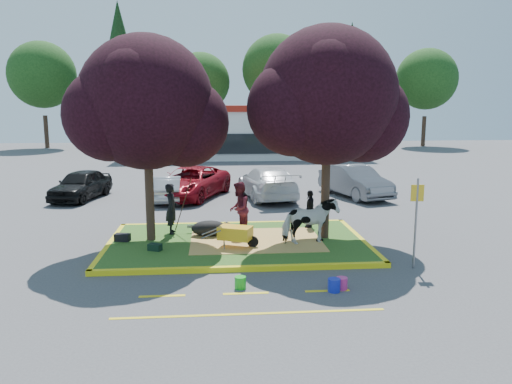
{
  "coord_description": "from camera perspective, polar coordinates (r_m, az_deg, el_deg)",
  "views": [
    {
      "loc": [
        -0.72,
        -15.6,
        4.51
      ],
      "look_at": [
        0.65,
        0.5,
        1.65
      ],
      "focal_mm": 35.0,
      "sensor_mm": 36.0,
      "label": 1
    }
  ],
  "objects": [
    {
      "name": "treeline",
      "position": [
        53.34,
        -2.83,
        13.47
      ],
      "size": [
        46.58,
        7.8,
        14.63
      ],
      "color": "black",
      "rests_on": "ground"
    },
    {
      "name": "gear_bag_green",
      "position": [
        15.43,
        -11.48,
        -6.19
      ],
      "size": [
        0.45,
        0.38,
        0.21
      ],
      "primitive_type": "cube",
      "rotation": [
        0.0,
        0.0,
        -0.41
      ],
      "color": "black",
      "rests_on": "median_island"
    },
    {
      "name": "visitor_b",
      "position": [
        17.85,
        6.19,
        -1.94
      ],
      "size": [
        0.56,
        0.86,
        1.36
      ],
      "primitive_type": "imported",
      "rotation": [
        0.0,
        0.0,
        -1.88
      ],
      "color": "black",
      "rests_on": "median_island"
    },
    {
      "name": "wheelbarrow",
      "position": [
        15.33,
        -2.34,
        -4.72
      ],
      "size": [
        1.76,
        0.92,
        0.67
      ],
      "rotation": [
        0.0,
        0.0,
        -0.4
      ],
      "color": "black",
      "rests_on": "median_island"
    },
    {
      "name": "ground",
      "position": [
        16.25,
        -2.13,
        -6.09
      ],
      "size": [
        90.0,
        90.0,
        0.0
      ],
      "primitive_type": "plane",
      "color": "#424244",
      "rests_on": "ground"
    },
    {
      "name": "car_white",
      "position": [
        24.2,
        1.31,
        1.11
      ],
      "size": [
        2.82,
        5.5,
        1.53
      ],
      "primitive_type": "imported",
      "rotation": [
        0.0,
        0.0,
        3.28
      ],
      "color": "silver",
      "rests_on": "ground"
    },
    {
      "name": "curb_left",
      "position": [
        16.56,
        -16.46,
        -5.93
      ],
      "size": [
        0.16,
        5.3,
        0.15
      ],
      "primitive_type": "cube",
      "color": "yellow",
      "rests_on": "ground"
    },
    {
      "name": "bucket_blue",
      "position": [
        12.49,
        8.91,
        -10.47
      ],
      "size": [
        0.38,
        0.38,
        0.33
      ],
      "primitive_type": "cylinder",
      "rotation": [
        0.0,
        0.0,
        -0.31
      ],
      "color": "#1625B4",
      "rests_on": "ground"
    },
    {
      "name": "tree_purple_left",
      "position": [
        16.11,
        -12.36,
        9.26
      ],
      "size": [
        5.06,
        4.2,
        6.51
      ],
      "color": "black",
      "rests_on": "median_island"
    },
    {
      "name": "fire_lane_stripe_b",
      "position": [
        12.28,
        -1.17,
        -11.51
      ],
      "size": [
        1.1,
        0.12,
        0.01
      ],
      "primitive_type": "cube",
      "color": "yellow",
      "rests_on": "ground"
    },
    {
      "name": "fire_lane_stripe_a",
      "position": [
        12.32,
        -10.69,
        -11.61
      ],
      "size": [
        1.1,
        0.12,
        0.01
      ],
      "primitive_type": "cube",
      "color": "yellow",
      "rests_on": "ground"
    },
    {
      "name": "straw_bedding",
      "position": [
        16.25,
        -0.01,
        -5.52
      ],
      "size": [
        4.2,
        3.0,
        0.01
      ],
      "primitive_type": "cube",
      "color": "tan",
      "rests_on": "median_island"
    },
    {
      "name": "calf",
      "position": [
        16.79,
        -5.37,
        -4.15
      ],
      "size": [
        1.29,
        0.86,
        0.52
      ],
      "primitive_type": "ellipsoid",
      "rotation": [
        0.0,
        0.0,
        0.16
      ],
      "color": "black",
      "rests_on": "median_island"
    },
    {
      "name": "car_grey",
      "position": [
        24.97,
        11.25,
        1.2
      ],
      "size": [
        2.88,
        4.92,
        1.53
      ],
      "primitive_type": "imported",
      "rotation": [
        0.0,
        0.0,
        0.29
      ],
      "color": "#5B5D62",
      "rests_on": "ground"
    },
    {
      "name": "retail_building",
      "position": [
        43.73,
        -1.3,
        7.05
      ],
      "size": [
        20.4,
        8.4,
        4.4
      ],
      "color": "silver",
      "rests_on": "ground"
    },
    {
      "name": "cow",
      "position": [
        15.76,
        6.17,
        -3.34
      ],
      "size": [
        1.87,
        1.18,
        1.46
      ],
      "primitive_type": "imported",
      "rotation": [
        0.0,
        0.0,
        1.81
      ],
      "color": "white",
      "rests_on": "median_island"
    },
    {
      "name": "curb_near",
      "position": [
        13.77,
        -1.61,
        -8.76
      ],
      "size": [
        8.3,
        0.16,
        0.15
      ],
      "primitive_type": "cube",
      "color": "yellow",
      "rests_on": "ground"
    },
    {
      "name": "handler",
      "position": [
        17.17,
        -9.63,
        -1.88
      ],
      "size": [
        0.47,
        0.66,
        1.72
      ],
      "primitive_type": "imported",
      "rotation": [
        0.0,
        0.0,
        1.66
      ],
      "color": "black",
      "rests_on": "median_island"
    },
    {
      "name": "car_silver",
      "position": [
        23.81,
        -10.09,
        0.4
      ],
      "size": [
        1.37,
        3.65,
        1.19
      ],
      "primitive_type": "imported",
      "rotation": [
        0.0,
        0.0,
        3.17
      ],
      "color": "#A1A4A9",
      "rests_on": "ground"
    },
    {
      "name": "fire_lane_stripe_c",
      "position": [
        12.56,
        8.15,
        -11.11
      ],
      "size": [
        1.1,
        0.12,
        0.01
      ],
      "primitive_type": "cube",
      "color": "yellow",
      "rests_on": "ground"
    },
    {
      "name": "gear_bag_dark",
      "position": [
        16.7,
        -15.02,
        -5.03
      ],
      "size": [
        0.52,
        0.37,
        0.24
      ],
      "primitive_type": "cube",
      "rotation": [
        0.0,
        0.0,
        -0.24
      ],
      "color": "black",
      "rests_on": "median_island"
    },
    {
      "name": "median_island",
      "position": [
        16.23,
        -2.14,
        -5.84
      ],
      "size": [
        8.0,
        5.0,
        0.15
      ],
      "primitive_type": "cube",
      "color": "#255219",
      "rests_on": "ground"
    },
    {
      "name": "bucket_green",
      "position": [
        12.54,
        -1.8,
        -10.31
      ],
      "size": [
        0.31,
        0.31,
        0.3
      ],
      "primitive_type": "cylinder",
      "rotation": [
        0.0,
        0.0,
        0.09
      ],
      "color": "green",
      "rests_on": "ground"
    },
    {
      "name": "fire_lane_long",
      "position": [
        11.17,
        -0.76,
        -13.76
      ],
      "size": [
        6.0,
        0.1,
        0.01
      ],
      "primitive_type": "cube",
      "color": "yellow",
      "rests_on": "ground"
    },
    {
      "name": "visitor_a",
      "position": [
        16.72,
        -1.97,
        -1.91
      ],
      "size": [
        0.89,
        1.03,
        1.81
      ],
      "primitive_type": "imported",
      "rotation": [
        0.0,
        0.0,
        -1.84
      ],
      "color": "#4D1622",
      "rests_on": "median_island"
    },
    {
      "name": "car_red",
      "position": [
        24.44,
        -7.49,
        1.09
      ],
      "size": [
        4.3,
        5.94,
        1.5
      ],
      "primitive_type": "imported",
      "rotation": [
        0.0,
        0.0,
        -0.38
      ],
      "color": "maroon",
      "rests_on": "ground"
    },
    {
      "name": "tree_purple_right",
      "position": [
        16.2,
        8.27,
        10.1
      ],
      "size": [
        5.3,
        4.4,
        6.82
      ],
      "color": "black",
      "rests_on": "median_island"
    },
    {
      "name": "car_black",
      "position": [
        25.3,
        -19.38,
        0.81
      ],
      "size": [
        2.55,
        4.42,
        1.42
      ],
      "primitive_type": "imported",
      "rotation": [
        0.0,
        0.0,
        -0.22
      ],
      "color": "black",
      "rests_on": "ground"
    },
    {
      "name": "curb_right",
      "position": [
        16.91,
        11.87,
        -5.4
      ],
      "size": [
        0.16,
        5.3,
        0.15
      ],
      "primitive_type": "cube",
      "color": "yellow",
      "rests_on": "ground"
    },
    {
      "name": "bucket_pink",
      "position": [
        12.66,
        9.77,
        -10.26
      ],
      "size": [
        0.34,
        0.34,
        0.3
      ],
      "primitive_type": "cylinder",
      "rotation": [
        0.0,
        0.0,
        -0.25
      ],
      "color": "#CD2D7D",
      "rests_on": "ground"
    },
    {
      "name": "sign_post",
      "position": [
        14.33,
        17.84,
        -2.32
      ],
      "size": [
        0.36,
        0.06,
        2.53
      ],
      "rotation": [
        0.0,
        0.0,
        -0.07
      ],
      "color": "slate",
      "rests_on": "ground"
    },
    {
      "name": "curb_far",
      "position": [
        18.73,
        -2.52,
        -3.69
      ],
      "size": [
        8.3,
        0.16,
        0.15
      ],
      "primitive_type": "cube",
      "color": "yellow",
      "rests_on": "ground"
    }
  ]
}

